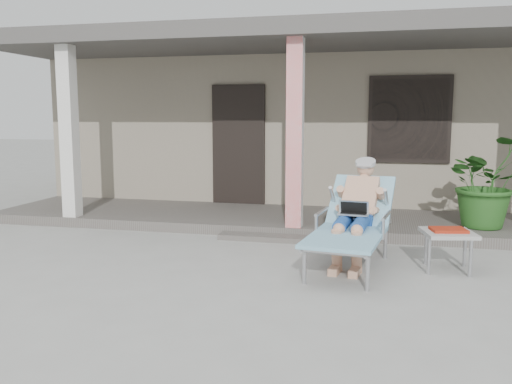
# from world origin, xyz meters

# --- Properties ---
(ground) EXTENTS (60.00, 60.00, 0.00)m
(ground) POSITION_xyz_m (0.00, 0.00, 0.00)
(ground) COLOR #9E9E99
(ground) RESTS_ON ground
(house) EXTENTS (10.40, 5.40, 3.30)m
(house) POSITION_xyz_m (0.00, 6.50, 1.67)
(house) COLOR gray
(house) RESTS_ON ground
(porch_deck) EXTENTS (10.00, 2.00, 0.15)m
(porch_deck) POSITION_xyz_m (0.00, 3.00, 0.07)
(porch_deck) COLOR #605B56
(porch_deck) RESTS_ON ground
(porch_overhang) EXTENTS (10.00, 2.30, 2.85)m
(porch_overhang) POSITION_xyz_m (0.00, 2.95, 2.79)
(porch_overhang) COLOR silver
(porch_overhang) RESTS_ON porch_deck
(porch_step) EXTENTS (2.00, 0.30, 0.07)m
(porch_step) POSITION_xyz_m (0.00, 1.85, 0.04)
(porch_step) COLOR #605B56
(porch_step) RESTS_ON ground
(lounger) EXTENTS (0.98, 2.02, 1.28)m
(lounger) POSITION_xyz_m (0.90, 0.92, 0.79)
(lounger) COLOR #B7B7BC
(lounger) RESTS_ON ground
(side_table) EXTENTS (0.62, 0.62, 0.48)m
(side_table) POSITION_xyz_m (1.93, 0.87, 0.40)
(side_table) COLOR #A1A19D
(side_table) RESTS_ON ground
(potted_palm) EXTENTS (1.40, 1.30, 1.28)m
(potted_palm) POSITION_xyz_m (2.63, 2.73, 0.79)
(potted_palm) COLOR #26591E
(potted_palm) RESTS_ON porch_deck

